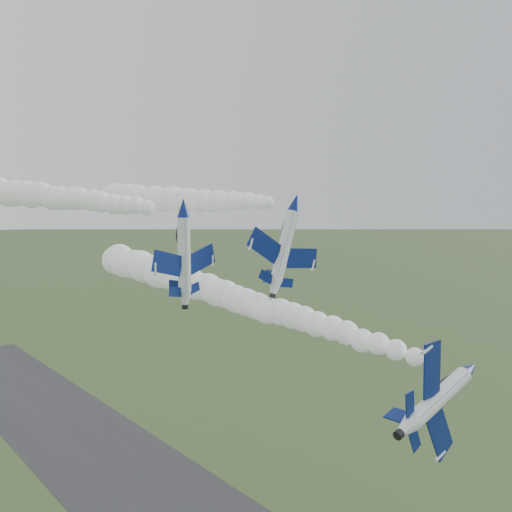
{
  "coord_description": "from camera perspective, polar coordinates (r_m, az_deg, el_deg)",
  "views": [
    {
      "loc": [
        -41.52,
        -34.74,
        46.74
      ],
      "look_at": [
        -1.07,
        15.4,
        40.69
      ],
      "focal_mm": 40.0,
      "sensor_mm": 36.0,
      "label": 1
    }
  ],
  "objects": [
    {
      "name": "jet_pair_left",
      "position": [
        62.37,
        -7.2,
        4.84
      ],
      "size": [
        10.29,
        11.93,
        3.0
      ],
      "rotation": [
        0.0,
        -0.01,
        0.3
      ],
      "color": "white"
    },
    {
      "name": "smoke_trail_jet_pair_right",
      "position": [
        98.9,
        -8.4,
        5.62
      ],
      "size": [
        7.41,
        59.68,
        5.3
      ],
      "primitive_type": null,
      "rotation": [
        0.0,
        0.0,
        -0.04
      ],
      "color": "white"
    },
    {
      "name": "jet_lead",
      "position": [
        55.13,
        20.69,
        -10.53
      ],
      "size": [
        3.81,
        12.75,
        10.18
      ],
      "rotation": [
        0.0,
        1.31,
        0.06
      ],
      "color": "white"
    },
    {
      "name": "jet_pair_right",
      "position": [
        71.2,
        4.01,
        5.38
      ],
      "size": [
        10.66,
        13.39,
        4.29
      ],
      "rotation": [
        0.0,
        0.31,
        -0.04
      ],
      "color": "white"
    },
    {
      "name": "smoke_trail_jet_lead",
      "position": [
        78.14,
        -3.52,
        -3.7
      ],
      "size": [
        9.19,
        66.91,
        5.15
      ],
      "primitive_type": null,
      "rotation": [
        0.0,
        0.0,
        0.06
      ],
      "color": "white"
    },
    {
      "name": "smoke_trail_jet_pair_left",
      "position": [
        84.33,
        -23.28,
        5.84
      ],
      "size": [
        20.4,
        52.38,
        4.68
      ],
      "primitive_type": null,
      "rotation": [
        0.0,
        0.0,
        0.3
      ],
      "color": "white"
    }
  ]
}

